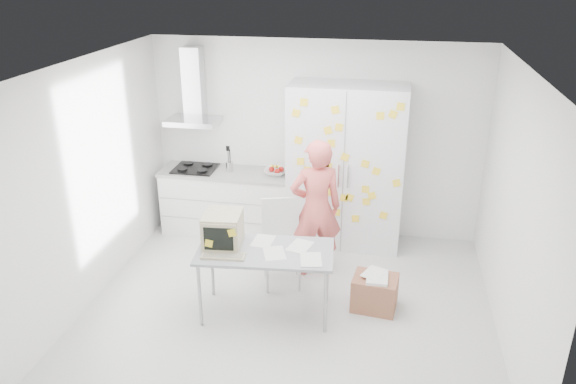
% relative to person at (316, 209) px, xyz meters
% --- Properties ---
extents(floor, '(4.50, 4.00, 0.02)m').
position_rel_person_xyz_m(floor, '(-0.18, -0.80, -0.88)').
color(floor, silver).
rests_on(floor, ground).
extents(walls, '(4.52, 4.01, 2.70)m').
position_rel_person_xyz_m(walls, '(-0.18, -0.08, 0.48)').
color(walls, white).
rests_on(walls, ground).
extents(ceiling, '(4.50, 4.00, 0.02)m').
position_rel_person_xyz_m(ceiling, '(-0.18, -0.80, 1.83)').
color(ceiling, white).
rests_on(ceiling, walls).
extents(counter_run, '(1.84, 0.63, 1.28)m').
position_rel_person_xyz_m(counter_run, '(-1.38, 0.90, -0.40)').
color(counter_run, white).
rests_on(counter_run, ground).
extents(range_hood, '(0.70, 0.48, 1.01)m').
position_rel_person_xyz_m(range_hood, '(-1.83, 1.04, 1.09)').
color(range_hood, silver).
rests_on(range_hood, walls).
extents(tall_cabinet, '(1.50, 0.68, 2.20)m').
position_rel_person_xyz_m(tall_cabinet, '(0.27, 0.88, 0.23)').
color(tall_cabinet, silver).
rests_on(tall_cabinet, ground).
extents(person, '(0.74, 0.60, 1.74)m').
position_rel_person_xyz_m(person, '(0.00, 0.00, 0.00)').
color(person, '#DC5B55').
rests_on(person, ground).
extents(desk, '(1.51, 0.85, 1.15)m').
position_rel_person_xyz_m(desk, '(-0.71, -0.95, 0.01)').
color(desk, gray).
rests_on(desk, ground).
extents(chair, '(0.58, 0.58, 1.04)m').
position_rel_person_xyz_m(chair, '(-0.37, -0.27, -0.28)').
color(chair, silver).
rests_on(chair, ground).
extents(cardboard_box, '(0.53, 0.44, 0.42)m').
position_rel_person_xyz_m(cardboard_box, '(0.77, -0.66, -0.67)').
color(cardboard_box, '#955B40').
rests_on(cardboard_box, ground).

